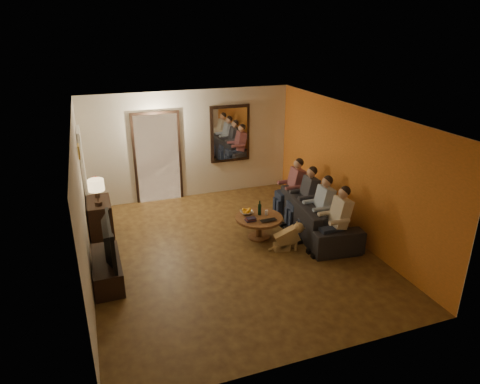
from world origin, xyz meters
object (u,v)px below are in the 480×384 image
object	(u,v)px
table_lamp	(97,192)
person_c	(306,199)
sofa	(316,215)
wine_bottle	(260,208)
tv	(103,241)
dresser	(101,219)
tv_stand	(107,270)
person_b	(320,210)
bowl	(247,213)
coffee_table	(259,227)
laptop	(269,221)
dog	(287,236)
person_d	(293,189)
person_a	(337,223)

from	to	relation	value
table_lamp	person_c	size ratio (longest dim) A/B	0.45
sofa	wine_bottle	world-z (taller)	wine_bottle
tv	dresser	bearing A→B (deg)	0.00
tv_stand	person_b	size ratio (longest dim) A/B	1.03
dresser	wine_bottle	bearing A→B (deg)	-19.11
table_lamp	bowl	world-z (taller)	table_lamp
person_c	bowl	distance (m)	1.32
person_b	coffee_table	world-z (taller)	person_b
dresser	person_c	bearing A→B (deg)	-13.06
dresser	coffee_table	world-z (taller)	dresser
tv_stand	person_c	distance (m)	4.19
person_b	bowl	world-z (taller)	person_b
coffee_table	laptop	size ratio (longest dim) A/B	2.85
tv_stand	tv	xyz separation A→B (m)	(0.00, 0.00, 0.54)
dog	coffee_table	size ratio (longest dim) A/B	0.60
coffee_table	dog	bearing A→B (deg)	-64.08
dresser	bowl	xyz separation A→B (m)	(2.78, -0.92, 0.10)
wine_bottle	tv	bearing A→B (deg)	-167.28
person_d	wine_bottle	xyz separation A→B (m)	(-1.08, -0.69, 0.01)
person_a	person_b	size ratio (longest dim) A/B	1.00
sofa	tv	bearing A→B (deg)	102.98
person_c	person_d	world-z (taller)	same
sofa	person_c	xyz separation A→B (m)	(-0.10, 0.30, 0.25)
laptop	person_d	bearing A→B (deg)	44.40
person_d	person_b	bearing A→B (deg)	-90.00
sofa	laptop	xyz separation A→B (m)	(-1.13, -0.17, 0.11)
sofa	person_a	world-z (taller)	person_a
dresser	person_b	world-z (taller)	person_b
coffee_table	wine_bottle	xyz separation A→B (m)	(0.05, 0.10, 0.38)
sofa	laptop	bearing A→B (deg)	105.22
coffee_table	table_lamp	bearing A→B (deg)	162.69
laptop	person_b	bearing A→B (deg)	-8.63
bowl	dog	bearing A→B (deg)	-60.29
tv	tv_stand	bearing A→B (deg)	-180.00
dresser	person_d	bearing A→B (deg)	-4.89
person_d	coffee_table	xyz separation A→B (m)	(-1.13, -0.79, -0.38)
person_d	tv_stand	bearing A→B (deg)	-161.47
dresser	sofa	bearing A→B (deg)	-16.59
person_d	dog	distance (m)	1.68
table_lamp	person_a	distance (m)	4.55
dresser	table_lamp	xyz separation A→B (m)	(0.00, -0.22, 0.65)
sofa	bowl	distance (m)	1.46
person_b	laptop	xyz separation A→B (m)	(-1.03, 0.13, -0.14)
person_d	laptop	xyz separation A→B (m)	(-1.03, -1.07, -0.14)
person_b	dog	world-z (taller)	person_b
tv	coffee_table	world-z (taller)	tv
coffee_table	bowl	distance (m)	0.38
person_d	wine_bottle	bearing A→B (deg)	-147.43
person_a	person_b	world-z (taller)	same
table_lamp	bowl	xyz separation A→B (m)	(2.78, -0.70, -0.55)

